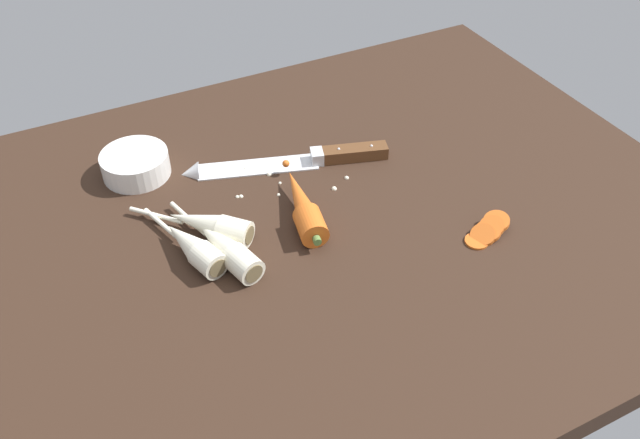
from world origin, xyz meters
TOP-DOWN VIEW (x-y plane):
  - ground_plane at (0.00, 0.00)cm, footprint 120.00×90.00cm
  - chefs_knife at (1.36, 14.60)cm, footprint 34.13×13.58cm
  - whole_carrot at (-1.22, 1.32)cm, footprint 7.04×19.80cm
  - parsnip_front at (-14.94, -1.78)cm, footprint 7.63×20.96cm
  - parsnip_mid_left at (-18.96, 0.45)cm, footprint 7.62×18.17cm
  - parsnip_mid_right at (-15.32, 3.74)cm, footprint 15.39×16.19cm
  - carrot_slice_stack at (21.38, -14.64)cm, footprint 8.09×4.95cm
  - prep_bowl at (-21.10, 23.16)cm, footprint 11.00×11.00cm
  - mince_crumbs at (-0.70, 10.49)cm, footprint 18.49×11.95cm

SIDE VIEW (x-z plane):
  - ground_plane at x=0.00cm, z-range -4.00..0.00cm
  - mince_crumbs at x=-0.70cm, z-range -0.06..0.83cm
  - chefs_knife at x=1.36cm, z-range -1.44..2.74cm
  - carrot_slice_stack at x=21.38cm, z-range -0.60..2.31cm
  - parsnip_front at x=-14.94cm, z-range -0.02..3.98cm
  - parsnip_mid_right at x=-15.32cm, z-range -0.02..3.98cm
  - parsnip_mid_left at x=-18.96cm, z-range -0.02..3.98cm
  - whole_carrot at x=-1.22cm, z-range 0.00..4.20cm
  - prep_bowl at x=-21.10cm, z-range 0.15..4.15cm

